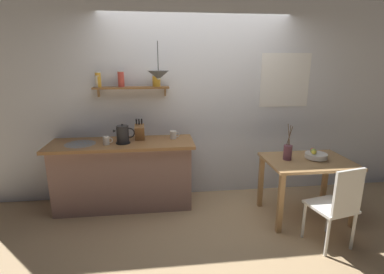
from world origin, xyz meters
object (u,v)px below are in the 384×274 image
at_px(electric_kettle, 123,135).
at_px(twig_vase, 288,152).
at_px(dining_table, 307,169).
at_px(coffee_mug_spare, 174,135).
at_px(coffee_mug_by_sink, 106,140).
at_px(dining_chair_near, 337,204).
at_px(pendant_lamp, 158,75).
at_px(knife_block, 140,132).
at_px(fruit_bowl, 316,155).

bearing_deg(electric_kettle, twig_vase, -12.23).
height_order(dining_table, coffee_mug_spare, coffee_mug_spare).
bearing_deg(coffee_mug_by_sink, dining_table, -10.21).
height_order(dining_chair_near, electric_kettle, electric_kettle).
bearing_deg(dining_table, electric_kettle, 167.94).
relative_size(electric_kettle, coffee_mug_by_sink, 2.22).
bearing_deg(pendant_lamp, coffee_mug_by_sink, -176.80).
height_order(knife_block, coffee_mug_by_sink, knife_block).
relative_size(coffee_mug_by_sink, pendant_lamp, 0.27).
bearing_deg(pendant_lamp, electric_kettle, 179.77).
relative_size(coffee_mug_spare, pendant_lamp, 0.28).
bearing_deg(dining_chair_near, electric_kettle, 153.20).
height_order(electric_kettle, coffee_mug_by_sink, electric_kettle).
height_order(fruit_bowl, coffee_mug_by_sink, coffee_mug_by_sink).
bearing_deg(dining_table, knife_block, 163.51).
xyz_separation_m(coffee_mug_by_sink, pendant_lamp, (0.66, 0.04, 0.79)).
bearing_deg(dining_chair_near, twig_vase, 109.03).
xyz_separation_m(fruit_bowl, twig_vase, (-0.35, 0.02, 0.04)).
xyz_separation_m(dining_table, coffee_mug_by_sink, (-2.43, 0.44, 0.32)).
relative_size(dining_table, dining_chair_near, 1.10).
xyz_separation_m(knife_block, coffee_mug_spare, (0.44, 0.02, -0.06)).
bearing_deg(dining_chair_near, knife_block, 148.34).
bearing_deg(electric_kettle, coffee_mug_spare, 12.75).
distance_m(dining_table, coffee_mug_spare, 1.73).
bearing_deg(twig_vase, coffee_mug_spare, 156.79).
distance_m(dining_table, coffee_mug_by_sink, 2.49).
bearing_deg(twig_vase, dining_chair_near, -70.97).
bearing_deg(electric_kettle, dining_chair_near, -26.80).
distance_m(electric_kettle, pendant_lamp, 0.86).
relative_size(dining_table, knife_block, 3.49).
bearing_deg(twig_vase, fruit_bowl, -3.17).
bearing_deg(coffee_mug_by_sink, coffee_mug_spare, 12.35).
bearing_deg(coffee_mug_by_sink, dining_chair_near, -24.11).
relative_size(dining_chair_near, coffee_mug_spare, 7.16).
height_order(dining_table, dining_chair_near, dining_chair_near).
height_order(fruit_bowl, electric_kettle, electric_kettle).
height_order(fruit_bowl, twig_vase, twig_vase).
bearing_deg(coffee_mug_by_sink, knife_block, 22.31).
xyz_separation_m(twig_vase, knife_block, (-1.78, 0.55, 0.17)).
bearing_deg(dining_chair_near, fruit_bowl, 80.60).
xyz_separation_m(knife_block, pendant_lamp, (0.26, -0.13, 0.73)).
relative_size(dining_chair_near, twig_vase, 2.04).
relative_size(fruit_bowl, electric_kettle, 0.97).
distance_m(twig_vase, coffee_mug_by_sink, 2.22).
height_order(electric_kettle, knife_block, knife_block).
xyz_separation_m(coffee_mug_spare, pendant_lamp, (-0.18, -0.15, 0.79)).
height_order(dining_table, coffee_mug_by_sink, coffee_mug_by_sink).
xyz_separation_m(dining_table, electric_kettle, (-2.23, 0.48, 0.38)).
xyz_separation_m(twig_vase, coffee_mug_by_sink, (-2.18, 0.39, 0.11)).
xyz_separation_m(electric_kettle, pendant_lamp, (0.46, -0.00, 0.73)).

